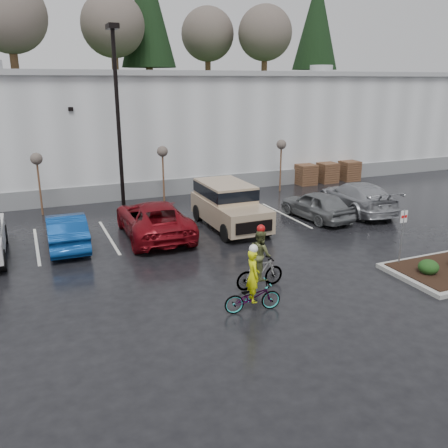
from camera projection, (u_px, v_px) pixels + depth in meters
name	position (u px, v px, depth m)	size (l,w,h in m)	color
ground	(315.00, 285.00, 16.04)	(120.00, 120.00, 0.00)	black
warehouse	(148.00, 123.00, 34.33)	(60.50, 15.50, 7.20)	#B9BCBE
wooded_ridge	(98.00, 113.00, 54.77)	(80.00, 25.00, 6.00)	#1F3D19
lamppost	(117.00, 101.00, 23.44)	(0.50, 1.00, 9.22)	black
sapling_west	(37.00, 162.00, 23.69)	(0.60, 0.60, 3.20)	#45281B
sapling_mid	(163.00, 155.00, 26.12)	(0.60, 0.60, 3.20)	#45281B
sapling_east	(281.00, 147.00, 28.93)	(0.60, 0.60, 3.20)	#45281B
pallet_stack_a	(306.00, 174.00, 31.35)	(1.20, 1.20, 1.35)	#45281B
pallet_stack_b	(327.00, 173.00, 31.99)	(1.20, 1.20, 1.35)	#45281B
pallet_stack_c	(349.00, 171.00, 32.66)	(1.20, 1.20, 1.35)	#45281B
shrub_a	(428.00, 267.00, 16.54)	(0.70, 0.70, 0.52)	#183211
fire_lane_sign	(402.00, 231.00, 17.23)	(0.30, 0.05, 2.20)	gray
car_blue	(66.00, 230.00, 19.56)	(1.52, 4.37, 1.44)	navy
car_red	(154.00, 219.00, 20.92)	(2.64, 5.72, 1.59)	maroon
suv_tan	(230.00, 207.00, 22.01)	(2.20, 5.10, 2.06)	tan
car_grey	(316.00, 205.00, 23.52)	(1.70, 4.23, 1.44)	slate
car_far_silver	(357.00, 197.00, 24.87)	(2.21, 5.43, 1.57)	#A5A7AC
cyclist_hivis	(253.00, 291.00, 14.08)	(1.81, 0.82, 2.12)	#3F3F44
cyclist_olive	(260.00, 265.00, 15.65)	(1.72, 0.84, 2.21)	#3F3F44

